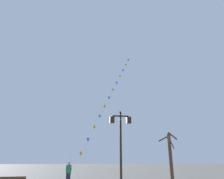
{
  "coord_description": "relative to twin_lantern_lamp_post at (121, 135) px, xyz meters",
  "views": [
    {
      "loc": [
        -0.78,
        -2.92,
        1.86
      ],
      "look_at": [
        2.01,
        17.33,
        8.78
      ],
      "focal_mm": 33.29,
      "sensor_mm": 36.0,
      "label": 1
    }
  ],
  "objects": [
    {
      "name": "kite_train",
      "position": [
        0.66,
        11.5,
        5.73
      ],
      "size": [
        8.09,
        11.11,
        17.4
      ],
      "color": "brown",
      "rests_on": "ground_plane"
    },
    {
      "name": "kite_flyer",
      "position": [
        -3.27,
        4.46,
        -2.42
      ],
      "size": [
        0.44,
        0.61,
        1.71
      ],
      "rotation": [
        0.0,
        0.0,
        1.05
      ],
      "color": "#1E1E2D",
      "rests_on": "ground_plane"
    },
    {
      "name": "bare_tree",
      "position": [
        5.84,
        6.45,
        -0.97
      ],
      "size": [
        1.92,
        1.86,
        4.38
      ],
      "color": "#4C3826",
      "rests_on": "ground_plane"
    },
    {
      "name": "ground_plane",
      "position": [
        -1.53,
        10.08,
        -3.32
      ],
      "size": [
        160.0,
        160.0,
        0.0
      ],
      "primitive_type": "plane",
      "color": "gray"
    },
    {
      "name": "twin_lantern_lamp_post",
      "position": [
        0.0,
        0.0,
        0.0
      ],
      "size": [
        1.35,
        0.28,
        4.8
      ],
      "color": "black",
      "rests_on": "ground_plane"
    }
  ]
}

